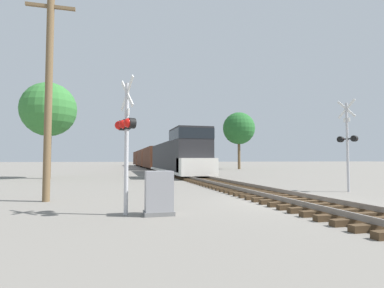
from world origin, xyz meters
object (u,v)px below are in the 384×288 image
(crossing_signal_far, at_px, (348,141))
(tree_mid_background, at_px, (239,128))
(freight_train, at_px, (152,158))
(crossing_signal_near, at_px, (126,131))
(tree_deep_background, at_px, (201,140))
(utility_pole, at_px, (49,91))
(tree_far_right, at_px, (49,110))
(relay_cabinet, at_px, (159,193))

(crossing_signal_far, relative_size, tree_mid_background, 0.48)
(tree_mid_background, bearing_deg, freight_train, 155.56)
(crossing_signal_near, relative_size, tree_deep_background, 0.47)
(utility_pole, relative_size, tree_deep_background, 0.96)
(freight_train, height_order, tree_mid_background, tree_mid_background)
(utility_pole, distance_m, tree_mid_background, 40.33)
(freight_train, relative_size, crossing_signal_near, 15.67)
(freight_train, bearing_deg, tree_far_right, -115.37)
(utility_pole, bearing_deg, crossing_signal_far, -0.02)
(crossing_signal_far, distance_m, tree_deep_background, 50.72)
(crossing_signal_near, distance_m, tree_far_right, 19.64)
(freight_train, xyz_separation_m, tree_mid_background, (13.58, -6.17, 4.86))
(freight_train, relative_size, tree_deep_background, 7.31)
(tree_far_right, distance_m, tree_deep_background, 42.39)
(utility_pole, bearing_deg, tree_far_right, 101.26)
(relay_cabinet, bearing_deg, tree_deep_background, 72.63)
(relay_cabinet, height_order, tree_far_right, tree_far_right)
(tree_far_right, bearing_deg, freight_train, 64.63)
(utility_pole, xyz_separation_m, tree_deep_background, (20.61, 50.12, 1.59))
(utility_pole, bearing_deg, tree_deep_background, 67.65)
(tree_deep_background, bearing_deg, crossing_signal_near, -108.36)
(crossing_signal_far, xyz_separation_m, utility_pole, (-13.65, 0.01, 1.70))
(crossing_signal_far, bearing_deg, tree_deep_background, -26.30)
(crossing_signal_far, height_order, relay_cabinet, crossing_signal_far)
(freight_train, bearing_deg, crossing_signal_near, -97.88)
(freight_train, height_order, crossing_signal_far, crossing_signal_far)
(relay_cabinet, distance_m, tree_mid_background, 42.14)
(relay_cabinet, height_order, utility_pole, utility_pole)
(freight_train, bearing_deg, utility_pole, -102.48)
(relay_cabinet, relative_size, tree_far_right, 0.16)
(crossing_signal_near, bearing_deg, relay_cabinet, 55.44)
(crossing_signal_near, bearing_deg, tree_deep_background, 142.18)
(crossing_signal_near, height_order, tree_mid_background, tree_mid_background)
(crossing_signal_far, bearing_deg, utility_pole, 71.58)
(tree_mid_background, relative_size, tree_deep_background, 1.11)
(tree_far_right, xyz_separation_m, tree_mid_background, (25.32, 18.58, 0.97))
(relay_cabinet, xyz_separation_m, utility_pole, (-3.73, 3.83, 3.60))
(tree_mid_background, bearing_deg, relay_cabinet, -116.52)
(tree_mid_background, xyz_separation_m, tree_deep_background, (-1.74, 16.64, -0.92))
(tree_mid_background, bearing_deg, utility_pole, -123.73)
(utility_pole, height_order, tree_far_right, utility_pole)
(crossing_signal_far, distance_m, tree_far_right, 22.56)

